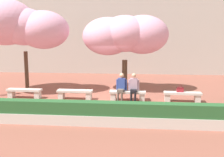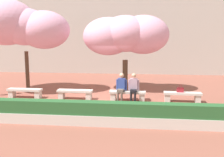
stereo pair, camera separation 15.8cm
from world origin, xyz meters
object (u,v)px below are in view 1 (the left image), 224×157
at_px(person_seated_left, 121,86).
at_px(cherry_tree_secondary, 20,25).
at_px(stone_bench_near_east, 182,95).
at_px(handbag, 180,89).
at_px(stone_bench_near_west, 75,93).
at_px(cherry_tree_main, 124,35).
at_px(stone_bench_west_end, 24,92).
at_px(person_seated_right, 134,86).
at_px(stone_bench_center, 128,94).

distance_m(person_seated_left, cherry_tree_secondary, 6.30).
relative_size(stone_bench_near_east, handbag, 5.03).
bearing_deg(stone_bench_near_west, cherry_tree_main, 46.40).
xyz_separation_m(stone_bench_west_end, stone_bench_near_east, (7.56, 0.00, 0.00)).
bearing_deg(person_seated_right, cherry_tree_main, 103.81).
xyz_separation_m(stone_bench_near_east, cherry_tree_main, (-2.82, 2.33, 2.75)).
xyz_separation_m(stone_bench_west_end, stone_bench_center, (5.04, 0.00, 0.00)).
height_order(cherry_tree_main, cherry_tree_secondary, cherry_tree_secondary).
relative_size(stone_bench_west_end, handbag, 5.03).
bearing_deg(handbag, cherry_tree_main, 139.39).
distance_m(person_seated_left, cherry_tree_main, 3.35).
distance_m(handbag, cherry_tree_main, 4.34).
bearing_deg(person_seated_left, handbag, 1.23).
height_order(stone_bench_near_west, stone_bench_near_east, same).
distance_m(stone_bench_west_end, cherry_tree_main, 5.95).
height_order(stone_bench_west_end, stone_bench_center, same).
distance_m(stone_bench_center, handbag, 2.42).
height_order(person_seated_left, cherry_tree_secondary, cherry_tree_secondary).
distance_m(stone_bench_near_west, cherry_tree_secondary, 4.77).
distance_m(stone_bench_center, person_seated_right, 0.49).
xyz_separation_m(cherry_tree_main, cherry_tree_secondary, (-5.42, -0.96, 0.50)).
relative_size(stone_bench_west_end, cherry_tree_main, 0.37).
distance_m(stone_bench_west_end, handbag, 7.45).
height_order(stone_bench_center, stone_bench_near_east, same).
bearing_deg(person_seated_right, cherry_tree_secondary, 166.73).
bearing_deg(person_seated_left, cherry_tree_main, 90.18).
height_order(stone_bench_near_west, cherry_tree_secondary, cherry_tree_secondary).
bearing_deg(stone_bench_near_west, handbag, 0.06).
xyz_separation_m(stone_bench_near_west, stone_bench_center, (2.52, 0.00, 0.00)).
bearing_deg(stone_bench_near_west, stone_bench_near_east, 0.00).
bearing_deg(person_seated_left, stone_bench_west_end, 179.36).
bearing_deg(handbag, stone_bench_near_east, -2.60).
height_order(stone_bench_near_east, handbag, handbag).
bearing_deg(stone_bench_center, person_seated_left, -169.87).
xyz_separation_m(stone_bench_near_east, cherry_tree_secondary, (-8.25, 1.36, 3.25)).
bearing_deg(cherry_tree_secondary, stone_bench_near_west, -23.04).
relative_size(stone_bench_near_west, person_seated_left, 1.32).
bearing_deg(cherry_tree_main, stone_bench_near_east, -39.51).
bearing_deg(stone_bench_near_east, stone_bench_near_west, 180.00).
bearing_deg(handbag, stone_bench_west_end, -179.96).
xyz_separation_m(stone_bench_west_end, handbag, (7.45, 0.01, 0.28)).
xyz_separation_m(person_seated_right, cherry_tree_secondary, (-6.01, 1.42, 2.86)).
bearing_deg(person_seated_left, stone_bench_near_east, 1.08).
bearing_deg(stone_bench_center, cherry_tree_main, 97.41).
height_order(person_seated_right, handbag, person_seated_right).
bearing_deg(stone_bench_near_east, cherry_tree_secondary, 170.61).
bearing_deg(cherry_tree_main, stone_bench_west_end, -153.83).
xyz_separation_m(stone_bench_near_west, stone_bench_near_east, (5.04, 0.00, 0.00)).
bearing_deg(stone_bench_near_west, person_seated_left, -1.36).
xyz_separation_m(person_seated_left, cherry_tree_secondary, (-5.43, 1.42, 2.86)).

